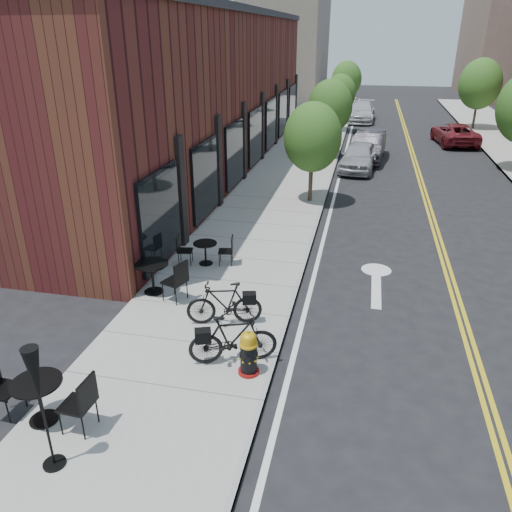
# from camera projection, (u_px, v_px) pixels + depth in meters

# --- Properties ---
(ground) EXTENTS (120.00, 120.00, 0.00)m
(ground) POSITION_uv_depth(u_px,v_px,m) (290.00, 321.00, 11.76)
(ground) COLOR black
(ground) RESTS_ON ground
(sidewalk_near) EXTENTS (4.00, 70.00, 0.12)m
(sidewalk_near) POSITION_uv_depth(u_px,v_px,m) (279.00, 192.00, 21.04)
(sidewalk_near) COLOR #9E9B93
(sidewalk_near) RESTS_ON ground
(building_near) EXTENTS (5.00, 28.00, 7.00)m
(building_near) POSITION_uv_depth(u_px,v_px,m) (203.00, 94.00, 24.08)
(building_near) COLOR #471717
(building_near) RESTS_ON ground
(bg_building_left) EXTENTS (8.00, 14.00, 10.00)m
(bg_building_left) POSITION_uv_depth(u_px,v_px,m) (286.00, 45.00, 54.07)
(bg_building_left) COLOR #726656
(bg_building_left) RESTS_ON ground
(tree_near_a) EXTENTS (2.20, 2.20, 3.81)m
(tree_near_a) POSITION_uv_depth(u_px,v_px,m) (313.00, 137.00, 18.84)
(tree_near_a) COLOR #382B1E
(tree_near_a) RESTS_ON sidewalk_near
(tree_near_b) EXTENTS (2.30, 2.30, 3.98)m
(tree_near_b) POSITION_uv_depth(u_px,v_px,m) (330.00, 107.00, 25.92)
(tree_near_b) COLOR #382B1E
(tree_near_b) RESTS_ON sidewalk_near
(tree_near_c) EXTENTS (2.10, 2.10, 3.67)m
(tree_near_c) POSITION_uv_depth(u_px,v_px,m) (340.00, 94.00, 33.13)
(tree_near_c) COLOR #382B1E
(tree_near_c) RESTS_ON sidewalk_near
(tree_near_d) EXTENTS (2.40, 2.40, 4.11)m
(tree_near_d) POSITION_uv_depth(u_px,v_px,m) (346.00, 79.00, 40.15)
(tree_near_d) COLOR #382B1E
(tree_near_d) RESTS_ON sidewalk_near
(tree_far_c) EXTENTS (2.80, 2.80, 4.62)m
(tree_far_c) POSITION_uv_depth(u_px,v_px,m) (480.00, 84.00, 33.78)
(tree_far_c) COLOR #382B1E
(tree_far_c) RESTS_ON sidewalk_far
(fire_hydrant) EXTENTS (0.54, 0.54, 0.96)m
(fire_hydrant) POSITION_uv_depth(u_px,v_px,m) (249.00, 353.00, 9.60)
(fire_hydrant) COLOR maroon
(fire_hydrant) RESTS_ON sidewalk_near
(bicycle_left) EXTENTS (1.78, 0.92, 1.03)m
(bicycle_left) POSITION_uv_depth(u_px,v_px,m) (224.00, 303.00, 11.24)
(bicycle_left) COLOR black
(bicycle_left) RESTS_ON sidewalk_near
(bicycle_right) EXTENTS (1.85, 1.09, 1.07)m
(bicycle_right) POSITION_uv_depth(u_px,v_px,m) (233.00, 339.00, 9.90)
(bicycle_right) COLOR black
(bicycle_right) RESTS_ON sidewalk_near
(bistro_set_a) EXTENTS (1.96, 0.88, 1.05)m
(bistro_set_a) POSITION_uv_depth(u_px,v_px,m) (39.00, 395.00, 8.37)
(bistro_set_a) COLOR black
(bistro_set_a) RESTS_ON sidewalk_near
(bistro_set_b) EXTENTS (2.01, 1.14, 1.06)m
(bistro_set_b) POSITION_uv_depth(u_px,v_px,m) (152.00, 273.00, 12.60)
(bistro_set_b) COLOR black
(bistro_set_b) RESTS_ON sidewalk_near
(bistro_set_c) EXTENTS (1.61, 0.79, 0.85)m
(bistro_set_c) POSITION_uv_depth(u_px,v_px,m) (205.00, 250.00, 14.23)
(bistro_set_c) COLOR black
(bistro_set_c) RESTS_ON sidewalk_near
(patio_umbrella) EXTENTS (0.35, 0.35, 2.15)m
(patio_umbrella) POSITION_uv_depth(u_px,v_px,m) (37.00, 384.00, 7.07)
(patio_umbrella) COLOR black
(patio_umbrella) RESTS_ON sidewalk_near
(parked_car_a) EXTENTS (2.05, 4.16, 1.36)m
(parked_car_a) POSITION_uv_depth(u_px,v_px,m) (359.00, 156.00, 24.43)
(parked_car_a) COLOR #A3A5AB
(parked_car_a) RESTS_ON ground
(parked_car_b) EXTENTS (1.97, 4.69, 1.51)m
(parked_car_b) POSITION_uv_depth(u_px,v_px,m) (368.00, 146.00, 26.40)
(parked_car_b) COLOR black
(parked_car_b) RESTS_ON ground
(parked_car_c) EXTENTS (2.20, 5.03, 1.44)m
(parked_car_c) POSITION_uv_depth(u_px,v_px,m) (361.00, 112.00, 38.02)
(parked_car_c) COLOR silver
(parked_car_c) RESTS_ON ground
(parked_car_far) EXTENTS (2.64, 4.79, 1.27)m
(parked_car_far) POSITION_uv_depth(u_px,v_px,m) (455.00, 134.00, 30.18)
(parked_car_far) COLOR maroon
(parked_car_far) RESTS_ON ground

